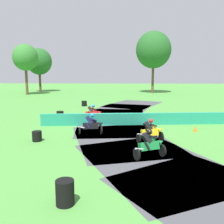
# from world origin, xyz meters

# --- Properties ---
(ground_plane) EXTENTS (120.00, 120.00, 0.00)m
(ground_plane) POSITION_xyz_m (0.00, 0.00, 0.00)
(ground_plane) COLOR #4C933D
(track_asphalt) EXTENTS (11.55, 32.97, 0.01)m
(track_asphalt) POSITION_xyz_m (1.50, 0.12, 0.00)
(track_asphalt) COLOR #47474C
(track_asphalt) RESTS_ON ground
(safety_barrier) EXTENTS (20.93, 2.02, 0.90)m
(safety_barrier) POSITION_xyz_m (5.18, 0.43, 0.45)
(safety_barrier) COLOR #239375
(safety_barrier) RESTS_ON ground
(motorcycle_lead_red) EXTENTS (1.68, 0.89, 1.43)m
(motorcycle_lead_red) POSITION_xyz_m (-1.59, 1.57, 0.64)
(motorcycle_lead_red) COLOR black
(motorcycle_lead_red) RESTS_ON ground
(motorcycle_chase_black) EXTENTS (1.68, 0.94, 1.42)m
(motorcycle_chase_black) POSITION_xyz_m (-1.18, -2.98, 0.66)
(motorcycle_chase_black) COLOR black
(motorcycle_chase_black) RESTS_ON ground
(motorcycle_trailing_yellow) EXTENTS (1.68, 1.12, 1.43)m
(motorcycle_trailing_yellow) POSITION_xyz_m (2.43, -4.61, 0.64)
(motorcycle_trailing_yellow) COLOR black
(motorcycle_trailing_yellow) RESTS_ON ground
(motorcycle_fourth_green) EXTENTS (1.67, 1.29, 1.43)m
(motorcycle_fourth_green) POSITION_xyz_m (2.08, -7.26, 0.64)
(motorcycle_fourth_green) COLOR black
(motorcycle_fourth_green) RESTS_ON ground
(tire_stack_near) EXTENTS (0.61, 0.61, 0.60)m
(tire_stack_near) POSITION_xyz_m (-3.47, 10.28, 0.30)
(tire_stack_near) COLOR black
(tire_stack_near) RESTS_ON ground
(tire_stack_mid_a) EXTENTS (0.65, 0.65, 0.40)m
(tire_stack_mid_a) POSITION_xyz_m (-4.86, 4.01, 0.20)
(tire_stack_mid_a) COLOR black
(tire_stack_mid_a) RESTS_ON ground
(tire_stack_mid_b) EXTENTS (0.56, 0.56, 0.60)m
(tire_stack_mid_b) POSITION_xyz_m (-4.24, -4.60, 0.30)
(tire_stack_mid_b) COLOR black
(tire_stack_mid_b) RESTS_ON ground
(tire_stack_far) EXTENTS (0.58, 0.58, 0.80)m
(tire_stack_far) POSITION_xyz_m (-1.07, -11.76, 0.40)
(tire_stack_far) COLOR black
(tire_stack_far) RESTS_ON ground
(traffic_cone) EXTENTS (0.28, 0.28, 0.44)m
(traffic_cone) POSITION_xyz_m (5.77, -1.99, 0.22)
(traffic_cone) COLOR orange
(traffic_cone) RESTS_ON ground
(tree_far_left) EXTENTS (4.71, 4.71, 8.17)m
(tree_far_left) POSITION_xyz_m (-14.54, 29.71, 5.67)
(tree_far_left) COLOR brown
(tree_far_left) RESTS_ON ground
(tree_far_right) EXTENTS (6.22, 6.22, 10.92)m
(tree_far_right) POSITION_xyz_m (6.62, 27.66, 7.64)
(tree_far_right) COLOR brown
(tree_far_right) RESTS_ON ground
(tree_mid_rise) EXTENTS (4.17, 4.17, 8.39)m
(tree_mid_rise) POSITION_xyz_m (-15.03, 23.92, 6.16)
(tree_mid_rise) COLOR brown
(tree_mid_rise) RESTS_ON ground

